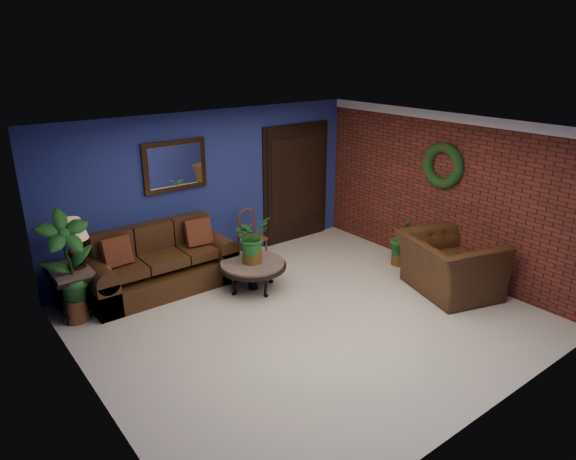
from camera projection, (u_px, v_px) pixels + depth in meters
floor at (308, 319)px, 6.84m from camera, size 5.50×5.50×0.00m
wall_back at (210, 189)px, 8.28m from camera, size 5.50×0.04×2.50m
wall_left at (86, 292)px, 4.84m from camera, size 0.04×5.00×2.50m
wall_right_brick at (445, 194)px, 7.99m from camera, size 0.04×5.00×2.50m
ceiling at (311, 131)px, 5.99m from camera, size 5.50×5.00×0.02m
crown_molding at (452, 117)px, 7.57m from camera, size 0.03×5.00×0.14m
wall_mirror at (175, 166)px, 7.74m from camera, size 1.02×0.06×0.77m
closet_door at (296, 184)px, 9.32m from camera, size 1.44×0.06×2.18m
wreath at (443, 166)px, 7.84m from camera, size 0.16×0.72×0.72m
sofa at (159, 268)px, 7.62m from camera, size 2.15×0.93×0.97m
coffee_table at (253, 266)px, 7.56m from camera, size 1.00×1.00×0.43m
end_table at (79, 277)px, 6.88m from camera, size 0.72×0.72×0.66m
table_lamp at (73, 237)px, 6.68m from camera, size 0.39×0.39×0.65m
side_chair at (250, 232)px, 8.53m from camera, size 0.40×0.40×0.89m
armchair at (449, 265)px, 7.47m from camera, size 1.47×1.58×0.85m
coffee_plant at (252, 238)px, 7.41m from camera, size 0.58×0.52×0.70m
floor_plant at (401, 241)px, 8.39m from camera, size 0.41×0.36×0.80m
tall_plant at (68, 263)px, 6.54m from camera, size 0.68×0.47×1.51m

